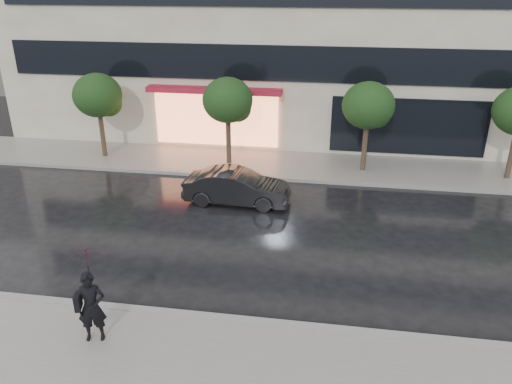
# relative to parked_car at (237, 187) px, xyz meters

# --- Properties ---
(ground) EXTENTS (120.00, 120.00, 0.00)m
(ground) POSITION_rel_parked_car_xyz_m (1.86, -6.00, -0.66)
(ground) COLOR black
(ground) RESTS_ON ground
(sidewalk_far) EXTENTS (60.00, 3.50, 0.12)m
(sidewalk_far) POSITION_rel_parked_car_xyz_m (1.86, 4.25, -0.60)
(sidewalk_far) COLOR slate
(sidewalk_far) RESTS_ON ground
(curb_near) EXTENTS (60.00, 0.25, 0.14)m
(curb_near) POSITION_rel_parked_car_xyz_m (1.86, -7.00, -0.59)
(curb_near) COLOR gray
(curb_near) RESTS_ON ground
(curb_far) EXTENTS (60.00, 0.25, 0.14)m
(curb_far) POSITION_rel_parked_car_xyz_m (1.86, 2.50, -0.59)
(curb_far) COLOR gray
(curb_far) RESTS_ON ground
(tree_far_west) EXTENTS (2.20, 2.20, 3.99)m
(tree_far_west) POSITION_rel_parked_car_xyz_m (-7.08, 4.03, 2.27)
(tree_far_west) COLOR #33261C
(tree_far_west) RESTS_ON ground
(tree_mid_west) EXTENTS (2.20, 2.20, 3.99)m
(tree_mid_west) POSITION_rel_parked_car_xyz_m (-1.08, 4.03, 2.27)
(tree_mid_west) COLOR #33261C
(tree_mid_west) RESTS_ON ground
(tree_mid_east) EXTENTS (2.20, 2.20, 3.99)m
(tree_mid_east) POSITION_rel_parked_car_xyz_m (4.92, 4.03, 2.27)
(tree_mid_east) COLOR #33261C
(tree_mid_east) RESTS_ON ground
(parked_car) EXTENTS (4.04, 1.54, 1.31)m
(parked_car) POSITION_rel_parked_car_xyz_m (0.00, 0.00, 0.00)
(parked_car) COLOR black
(parked_car) RESTS_ON ground
(pedestrian_with_umbrella) EXTENTS (1.13, 1.14, 2.46)m
(pedestrian_with_umbrella) POSITION_rel_parked_car_xyz_m (-1.79, -8.21, 1.03)
(pedestrian_with_umbrella) COLOR black
(pedestrian_with_umbrella) RESTS_ON sidewalk_near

